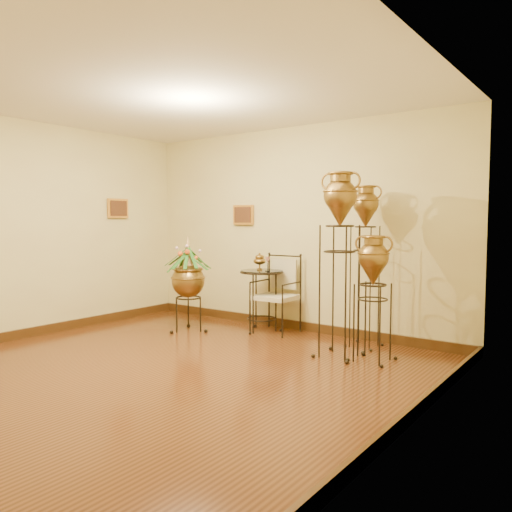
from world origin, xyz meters
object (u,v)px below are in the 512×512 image
Objects in this scene: armchair at (275,294)px; side_table at (262,299)px; amphora_mid at (339,263)px; amphora_tall at (365,264)px; planter_urn at (188,277)px.

armchair is 0.99× the size of side_table.
amphora_mid reaches higher than armchair.
amphora_mid is 1.96× the size of side_table.
side_table is (-1.49, -0.04, -0.56)m from amphora_tall.
amphora_tall reaches higher than planter_urn.
side_table reaches higher than armchair.
amphora_mid reaches higher than amphora_tall.
amphora_tall is 0.59m from amphora_mid.
amphora_mid is at bearing -20.52° from side_table.
planter_urn is 1.22m from armchair.
planter_urn is 1.28× the size of armchair.
planter_urn is 1.05m from side_table.
side_table is (-1.45, 0.54, -0.61)m from amphora_mid.
amphora_tall is 1.37m from armchair.
amphora_tall is 1.45× the size of planter_urn.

